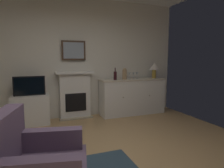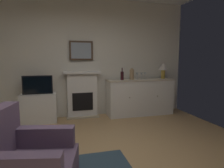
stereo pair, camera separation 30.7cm
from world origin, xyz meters
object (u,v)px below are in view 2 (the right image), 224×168
Objects in this scene: wine_bottle at (122,75)px; wine_glass_right at (145,74)px; fireplace_unit at (82,94)px; framed_picture at (81,51)px; table_lamp at (163,68)px; wine_glass_left at (137,74)px; vase_decorative at (132,74)px; wine_glass_center at (142,74)px; tv_cabinet at (39,108)px; armchair at (25,164)px; tv_set at (38,85)px; sideboard_cabinet at (140,97)px.

wine_bottle reaches higher than wine_glass_right.
fireplace_unit is 1.04m from framed_picture.
table_lamp is at bearing -3.75° from wine_glass_right.
wine_glass_left is (-0.70, 0.00, -0.16)m from table_lamp.
fireplace_unit is at bearing -90.00° from framed_picture.
vase_decorative is (0.25, -0.00, 0.03)m from wine_bottle.
wine_glass_center is 0.22× the size of tv_cabinet.
wine_glass_center reaches higher than armchair.
wine_glass_left reaches higher than armchair.
wine_bottle is 0.30× the size of armchair.
wine_glass_center and wine_glass_right have the same top height.
wine_bottle is at bearing -1.22° from tv_set.
vase_decorative is 2.27m from tv_cabinet.
wine_glass_center is 3.51m from armchair.
wine_glass_left is 0.59× the size of vase_decorative.
fireplace_unit reaches higher than armchair.
wine_bottle reaches higher than wine_glass_center.
wine_glass_left is at bearing 17.37° from vase_decorative.
wine_glass_center is 2.43m from tv_set.
wine_glass_center reaches higher than tv_set.
armchair is (-2.32, -2.56, -0.63)m from wine_glass_center.
tv_cabinet is at bearing 92.29° from armchair.
table_lamp is 0.72m from wine_glass_left.
tv_set reaches higher than tv_cabinet.
wine_glass_right reaches higher than sideboard_cabinet.
table_lamp reaches higher than wine_bottle.
wine_glass_right is (0.14, 0.03, 0.57)m from sideboard_cabinet.
wine_glass_center reaches higher than tv_cabinet.
wine_glass_right is 0.17× the size of armchair.
wine_glass_left is 0.17× the size of armchair.
wine_glass_left is 2.32m from tv_set.
vase_decorative is at bearing -1.73° from tv_cabinet.
wine_bottle is 0.47× the size of tv_set.
vase_decorative reaches higher than fireplace_unit.
framed_picture is 1.96× the size of vase_decorative.
armchair is at bearing -131.78° from sideboard_cabinet.
framed_picture is 3.33× the size of wine_glass_left.
sideboard_cabinet is 0.74m from wine_bottle.
wine_glass_center is at bearing -3.71° from wine_glass_left.
wine_bottle is at bearing -173.05° from wine_glass_left.
framed_picture is 0.89× the size of tv_set.
table_lamp reaches higher than armchair.
framed_picture is 0.33× the size of sideboard_cabinet.
tv_set reaches higher than armchair.
table_lamp is 0.53× the size of tv_cabinet.
tv_set is (-3.02, -0.01, -0.34)m from table_lamp.
sideboard_cabinet is 2.43m from tv_set.
wine_glass_right is at bearing 12.02° from vase_decorative.
framed_picture is 3.33× the size of wine_glass_right.
armchair is at bearing -107.37° from framed_picture.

